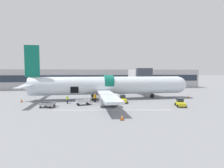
% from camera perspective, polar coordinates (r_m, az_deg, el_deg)
% --- Properties ---
extents(ground_plane, '(500.00, 500.00, 0.00)m').
position_cam_1_polar(ground_plane, '(33.74, 1.80, -6.80)').
color(ground_plane, gray).
extents(apron_marking_line, '(19.54, 3.08, 0.01)m').
position_cam_1_polar(apron_marking_line, '(29.23, 0.12, -8.49)').
color(apron_marking_line, silver).
rests_on(apron_marking_line, ground_plane).
extents(terminal_strip, '(77.85, 9.63, 7.12)m').
position_cam_1_polar(terminal_strip, '(68.57, -3.79, 1.73)').
color(terminal_strip, '#B2B2B7').
rests_on(terminal_strip, ground_plane).
extents(jet_bridge_stub, '(3.94, 11.19, 7.24)m').
position_cam_1_polar(jet_bridge_stub, '(48.98, 8.88, 2.88)').
color(jet_bridge_stub, '#4C4C51').
rests_on(jet_bridge_stub, ground_plane).
extents(airplane, '(38.95, 33.94, 12.02)m').
position_cam_1_polar(airplane, '(40.42, -1.84, -0.60)').
color(airplane, silver).
rests_on(airplane, ground_plane).
extents(baggage_tug_lead, '(2.23, 3.02, 1.48)m').
position_cam_1_polar(baggage_tug_lead, '(34.40, 21.41, -5.81)').
color(baggage_tug_lead, yellow).
rests_on(baggage_tug_lead, ground_plane).
extents(baggage_tug_mid, '(1.98, 3.11, 1.57)m').
position_cam_1_polar(baggage_tug_mid, '(35.96, 3.53, -5.05)').
color(baggage_tug_mid, yellow).
rests_on(baggage_tug_mid, ground_plane).
extents(baggage_cart_loading, '(3.61, 2.09, 1.06)m').
position_cam_1_polar(baggage_cart_loading, '(34.00, -9.36, -5.89)').
color(baggage_cart_loading, silver).
rests_on(baggage_cart_loading, ground_plane).
extents(baggage_cart_queued, '(3.46, 2.53, 0.93)m').
position_cam_1_polar(baggage_cart_queued, '(33.34, -20.22, -6.35)').
color(baggage_cart_queued, '#999BA0').
rests_on(baggage_cart_queued, ground_plane).
extents(ground_crew_loader_a, '(0.65, 0.52, 1.85)m').
position_cam_1_polar(ground_crew_loader_a, '(36.42, -5.55, -4.46)').
color(ground_crew_loader_a, black).
rests_on(ground_crew_loader_a, ground_plane).
extents(ground_crew_loader_b, '(0.57, 0.49, 1.66)m').
position_cam_1_polar(ground_crew_loader_b, '(35.12, -2.99, -4.93)').
color(ground_crew_loader_b, '#2D2D33').
rests_on(ground_crew_loader_b, ground_plane).
extents(ground_crew_driver, '(0.49, 0.53, 1.60)m').
position_cam_1_polar(ground_crew_driver, '(36.01, -14.37, -4.88)').
color(ground_crew_driver, '#1E2338').
rests_on(ground_crew_driver, ground_plane).
extents(safety_cone_nose, '(0.57, 0.57, 0.60)m').
position_cam_1_polar(safety_cone_nose, '(46.23, 23.63, -3.83)').
color(safety_cone_nose, black).
rests_on(safety_cone_nose, ground_plane).
extents(safety_cone_engine_left, '(0.58, 0.58, 0.80)m').
position_cam_1_polar(safety_cone_engine_left, '(23.37, 3.33, -10.77)').
color(safety_cone_engine_left, black).
rests_on(safety_cone_engine_left, ground_plane).
extents(safety_cone_wingtip, '(0.47, 0.47, 0.75)m').
position_cam_1_polar(safety_cone_wingtip, '(31.84, 0.85, -6.80)').
color(safety_cone_wingtip, black).
rests_on(safety_cone_wingtip, ground_plane).
extents(safety_cone_tail, '(0.55, 0.55, 0.72)m').
position_cam_1_polar(safety_cone_tail, '(41.32, -27.40, -4.77)').
color(safety_cone_tail, black).
rests_on(safety_cone_tail, ground_plane).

